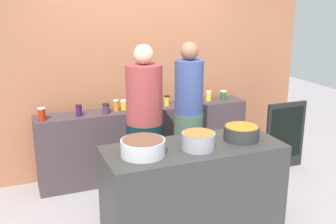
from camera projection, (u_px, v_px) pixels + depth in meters
ground at (180, 215)px, 4.30m from camera, size 12.00×12.00×0.00m
storefront_wall at (136, 56)px, 5.18m from camera, size 4.80×0.12×3.00m
display_shelf at (146, 142)px, 5.16m from camera, size 2.70×0.36×0.90m
prep_table at (193, 189)px, 3.91m from camera, size 1.70×0.70×0.89m
preserve_jar_0 at (42, 114)px, 4.50m from camera, size 0.09×0.09×0.15m
preserve_jar_1 at (79, 110)px, 4.67m from camera, size 0.07×0.07×0.13m
preserve_jar_2 at (106, 109)px, 4.77m from camera, size 0.08×0.08×0.12m
preserve_jar_3 at (116, 105)px, 4.87m from camera, size 0.07×0.07×0.14m
preserve_jar_4 at (124, 105)px, 4.95m from camera, size 0.08×0.08×0.12m
preserve_jar_5 at (137, 105)px, 4.92m from camera, size 0.08×0.08×0.13m
preserve_jar_6 at (167, 101)px, 5.11m from camera, size 0.07×0.07×0.13m
preserve_jar_7 at (180, 99)px, 5.24m from camera, size 0.07×0.07×0.11m
preserve_jar_8 at (193, 99)px, 5.23m from camera, size 0.09×0.09×0.10m
preserve_jar_9 at (209, 96)px, 5.36m from camera, size 0.08×0.08×0.13m
preserve_jar_10 at (223, 95)px, 5.38m from camera, size 0.08×0.08×0.13m
cooking_pot_left at (143, 147)px, 3.55m from camera, size 0.40×0.40×0.15m
cooking_pot_center at (198, 141)px, 3.70m from camera, size 0.31×0.31×0.16m
cooking_pot_right at (241, 133)px, 3.94m from camera, size 0.35×0.35×0.14m
cook_with_tongs at (145, 139)px, 4.20m from camera, size 0.39×0.39×1.80m
cook_in_cap at (188, 127)px, 4.59m from camera, size 0.33×0.33×1.78m
chalkboard_sign at (285, 135)px, 5.36m from camera, size 0.59×0.05×0.91m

